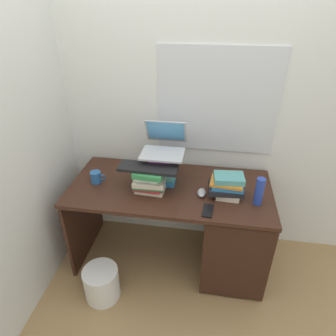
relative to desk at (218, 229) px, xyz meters
The scene contains 14 objects.
ground_plane 0.56m from the desk, behind, with size 6.00×6.00×0.00m, color #9E7A4C.
wall_back 1.06m from the desk, 132.03° to the left, with size 6.00×0.06×2.60m.
wall_left 1.59m from the desk, behind, with size 0.05×6.00×2.60m, color silver.
desk is the anchor object (origin of this frame).
book_stack_tall 0.65m from the desk, behind, with size 0.25×0.19×0.24m.
book_stack_keyboard_riser 0.68m from the desk, behind, with size 0.23×0.20×0.18m.
book_stack_side 0.43m from the desk, 38.85° to the right, with size 0.25×0.20×0.17m.
laptop 0.79m from the desk, 162.18° to the left, with size 0.31×0.33×0.21m.
keyboard 0.75m from the desk, behind, with size 0.42×0.14×0.02m, color black.
computer_mouse 0.39m from the desk, 165.04° to the right, with size 0.06×0.10×0.04m, color #A5A8AD.
mug 1.03m from the desk, behind, with size 0.12×0.08×0.09m.
water_bottle 0.51m from the desk, 19.48° to the right, with size 0.06×0.06×0.20m, color #263FA5.
cell_phone 0.42m from the desk, 113.39° to the right, with size 0.07×0.14×0.01m, color black.
wastebasket 0.98m from the desk, 152.97° to the right, with size 0.26×0.26×0.26m, color silver.
Camera 1 is at (0.27, -1.82, 2.01)m, focal length 31.74 mm.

